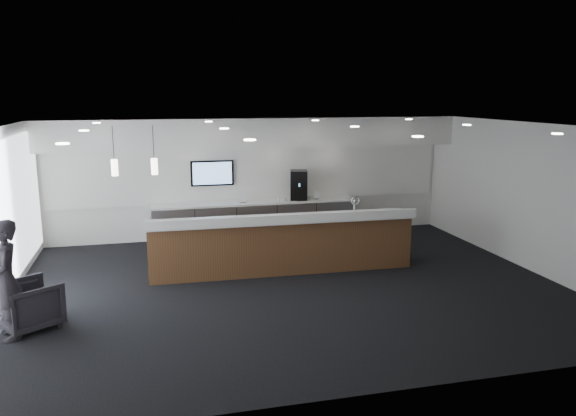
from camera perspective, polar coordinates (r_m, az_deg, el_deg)
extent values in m
plane|color=black|center=(10.69, 0.32, -7.92)|extent=(10.00, 10.00, 0.00)
cube|color=black|center=(10.09, 0.34, 8.35)|extent=(10.00, 8.00, 0.02)
cube|color=white|center=(14.14, -3.70, 3.14)|extent=(10.00, 0.02, 3.00)
cube|color=white|center=(12.48, 23.17, 1.10)|extent=(0.02, 8.00, 3.00)
cube|color=white|center=(13.57, -3.42, 7.68)|extent=(10.00, 0.90, 0.70)
cube|color=white|center=(14.09, -3.68, 3.53)|extent=(9.80, 0.06, 1.40)
cube|color=#9A9DA2|center=(13.98, -3.38, -1.33)|extent=(5.00, 0.60, 0.90)
cube|color=white|center=(13.88, -3.40, 0.58)|extent=(5.06, 0.66, 0.05)
cylinder|color=silver|center=(13.44, -11.53, -1.87)|extent=(0.60, 0.02, 0.02)
cylinder|color=silver|center=(13.52, -7.30, -1.66)|extent=(0.60, 0.02, 0.02)
cylinder|color=silver|center=(13.67, -3.13, -1.44)|extent=(0.60, 0.02, 0.02)
cylinder|color=silver|center=(13.88, 0.93, -1.21)|extent=(0.60, 0.02, 0.02)
cylinder|color=silver|center=(14.17, 4.84, -0.99)|extent=(0.60, 0.02, 0.02)
cube|color=black|center=(13.88, -7.71, 3.53)|extent=(1.05, 0.07, 0.62)
cube|color=#3476D3|center=(13.84, -7.69, 3.51)|extent=(0.95, 0.01, 0.54)
cylinder|color=beige|center=(10.64, -13.42, 4.15)|extent=(0.12, 0.12, 0.30)
cylinder|color=beige|center=(10.66, -17.19, 3.96)|extent=(0.12, 0.12, 0.30)
cube|color=brown|center=(11.44, -0.61, -3.85)|extent=(5.32, 0.87, 1.05)
cube|color=white|center=(11.30, -0.62, -1.14)|extent=(5.41, 0.95, 0.06)
cube|color=white|center=(10.89, -0.16, -1.14)|extent=(5.39, 0.25, 0.18)
cylinder|color=silver|center=(11.78, 6.74, 0.15)|extent=(0.04, 0.04, 0.28)
torus|color=silver|center=(11.70, 6.86, 0.77)|extent=(0.19, 0.03, 0.19)
cube|color=black|center=(14.07, 1.10, 2.36)|extent=(0.52, 0.56, 0.73)
cube|color=silver|center=(13.89, 1.37, 0.75)|extent=(0.26, 0.12, 0.02)
cube|color=white|center=(13.70, -4.62, 1.04)|extent=(0.18, 0.02, 0.24)
cube|color=white|center=(14.16, 2.89, 1.33)|extent=(0.16, 0.03, 0.21)
imported|color=black|center=(9.61, -24.78, -8.92)|extent=(1.13, 1.13, 0.75)
imported|color=black|center=(9.20, -26.72, -6.58)|extent=(0.57, 0.74, 1.79)
imported|color=white|center=(14.10, 2.32, 1.05)|extent=(0.09, 0.09, 0.09)
imported|color=white|center=(14.06, 1.77, 1.02)|extent=(0.13, 0.13, 0.09)
imported|color=white|center=(14.03, 1.22, 1.00)|extent=(0.11, 0.11, 0.09)
imported|color=white|center=(13.99, 0.67, 0.97)|extent=(0.12, 0.12, 0.09)
imported|color=white|center=(13.96, 0.11, 0.95)|extent=(0.13, 0.13, 0.09)
imported|color=white|center=(13.92, -0.44, 0.92)|extent=(0.10, 0.10, 0.09)
imported|color=white|center=(13.89, -1.01, 0.89)|extent=(0.13, 0.13, 0.09)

